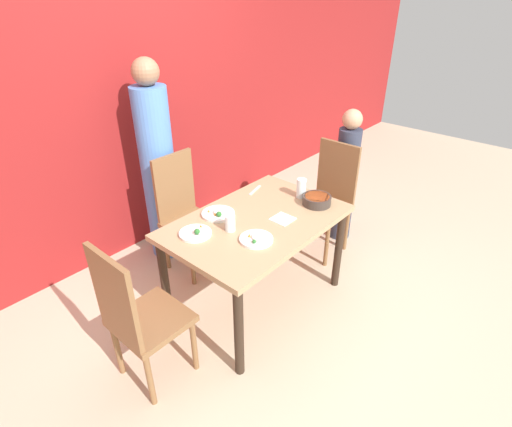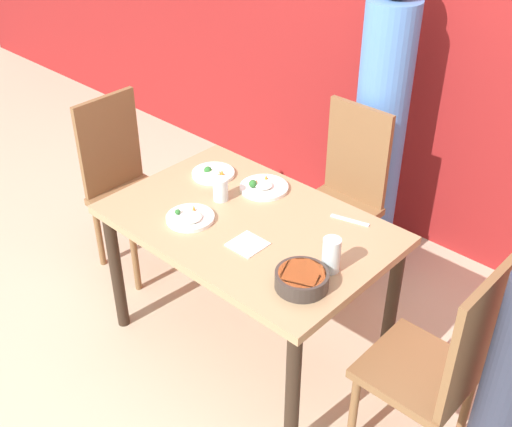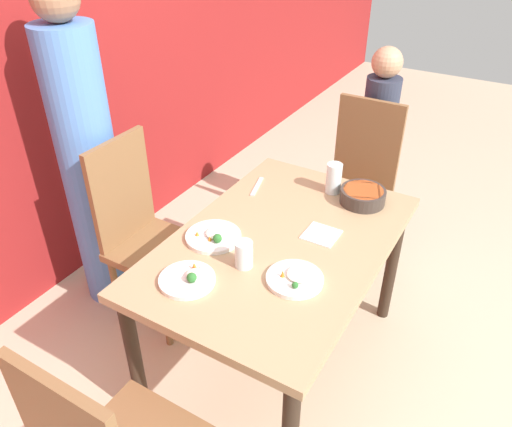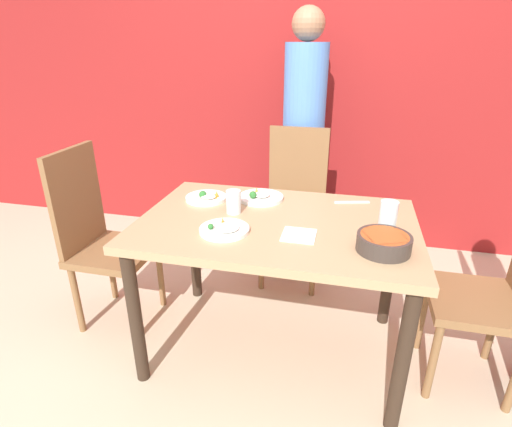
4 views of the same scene
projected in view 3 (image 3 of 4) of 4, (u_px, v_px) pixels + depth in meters
ground_plane at (276, 358)px, 2.48m from camera, size 10.00×10.00×0.00m
wall_back at (19, 44)px, 2.34m from camera, size 10.00×0.06×2.70m
dining_table at (279, 257)px, 2.13m from camera, size 1.26×0.83×0.73m
chair_adult_spot at (143, 231)px, 2.50m from camera, size 0.40×0.40×0.99m
chair_child_spot at (357, 183)px, 2.90m from camera, size 0.40×0.40×0.99m
person_adult at (90, 166)px, 2.48m from camera, size 0.28×0.28×1.69m
person_child at (374, 153)px, 3.05m from camera, size 0.20×0.20×1.24m
bowl_curry at (363, 196)px, 2.31m from camera, size 0.21×0.21×0.07m
plate_rice_adult at (189, 279)px, 1.86m from camera, size 0.21×0.21×0.06m
plate_rice_child at (296, 278)px, 1.86m from camera, size 0.22×0.22×0.05m
plate_noodles at (214, 236)px, 2.08m from camera, size 0.23×0.23×0.06m
glass_water_tall at (244, 254)px, 1.91m from camera, size 0.07×0.07×0.11m
glass_water_short at (334, 178)px, 2.37m from camera, size 0.07×0.07×0.15m
napkin_folded at (321, 235)px, 2.11m from camera, size 0.14×0.14×0.01m
fork_steel at (257, 186)px, 2.45m from camera, size 0.18×0.07×0.01m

